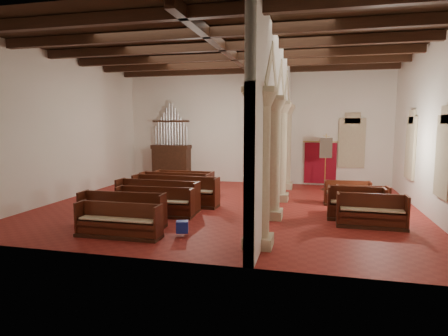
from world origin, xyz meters
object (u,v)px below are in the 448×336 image
lectern (184,172)px  processional_banner (325,173)px  nave_pew_0 (119,226)px  aisle_pew_0 (371,216)px  pipe_organ (171,156)px

lectern → processional_banner: processional_banner is taller
nave_pew_0 → aisle_pew_0: aisle_pew_0 is taller
pipe_organ → nave_pew_0: bearing=-76.9°
pipe_organ → nave_pew_0: 10.41m
processional_banner → nave_pew_0: processional_banner is taller
processional_banner → pipe_organ: bearing=154.8°
pipe_organ → aisle_pew_0: pipe_organ is taller
aisle_pew_0 → pipe_organ: bearing=143.4°
lectern → pipe_organ: bearing=-172.9°
lectern → processional_banner: 7.55m
lectern → nave_pew_0: bearing=-72.9°
processional_banner → aisle_pew_0: (1.21, -6.39, -0.49)m
lectern → aisle_pew_0: (8.69, -7.36, -0.17)m
lectern → processional_banner: bearing=0.5°
processional_banner → aisle_pew_0: processional_banner is taller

